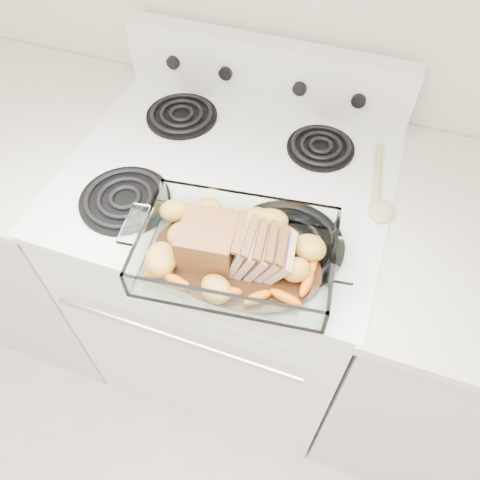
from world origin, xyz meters
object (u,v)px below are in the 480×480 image
(electric_range, at_px, (231,276))
(baking_dish, at_px, (237,256))
(counter_right, at_px, (444,342))
(pork_roast, at_px, (226,244))
(counter_left, at_px, (52,225))

(electric_range, xyz_separation_m, baking_dish, (0.11, -0.24, 0.48))
(counter_right, xyz_separation_m, pork_roast, (-0.58, -0.24, 0.53))
(counter_right, distance_m, pork_roast, 0.82)
(counter_left, relative_size, counter_right, 1.00)
(electric_range, distance_m, pork_roast, 0.57)
(pork_roast, bearing_deg, baking_dish, 3.12)
(counter_right, relative_size, baking_dish, 2.42)
(electric_range, distance_m, counter_right, 0.67)
(counter_right, bearing_deg, pork_roast, -157.52)
(counter_right, relative_size, pork_roast, 4.11)
(electric_range, xyz_separation_m, counter_left, (-0.67, -0.00, -0.02))
(counter_left, bearing_deg, baking_dish, -17.18)
(counter_right, bearing_deg, electric_range, 179.90)
(counter_left, height_order, pork_roast, pork_roast)
(electric_range, relative_size, pork_roast, 4.92)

